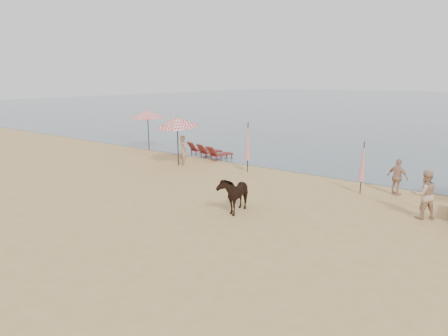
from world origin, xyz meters
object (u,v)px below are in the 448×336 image
at_px(umbrella_open_left_a, 147,114).
at_px(beachgoer_right_b, 398,177).
at_px(lounger_cluster_left, 208,151).
at_px(umbrella_closed_right, 363,162).
at_px(beachgoer_right_a, 424,194).
at_px(beachgoer_left, 183,150).
at_px(umbrella_open_left_b, 177,122).
at_px(umbrella_closed_left, 248,142).
at_px(cow, 234,193).

relative_size(umbrella_open_left_a, beachgoer_right_b, 1.77).
xyz_separation_m(lounger_cluster_left, beachgoer_right_b, (10.63, -1.44, 0.34)).
height_order(umbrella_closed_right, beachgoer_right_a, umbrella_closed_right).
bearing_deg(lounger_cluster_left, beachgoer_right_b, 8.19).
distance_m(umbrella_open_left_a, beachgoer_left, 5.34).
distance_m(lounger_cluster_left, umbrella_open_left_b, 3.27).
xyz_separation_m(umbrella_open_left_a, beachgoer_left, (4.73, -1.95, -1.54)).
relative_size(umbrella_open_left_a, umbrella_open_left_b, 0.96).
bearing_deg(umbrella_closed_right, beachgoer_left, -178.29).
distance_m(lounger_cluster_left, beachgoer_right_b, 10.73).
xyz_separation_m(lounger_cluster_left, umbrella_closed_left, (3.76, -1.65, 1.13)).
bearing_deg(umbrella_closed_left, umbrella_closed_right, -4.49).
bearing_deg(beachgoer_right_b, umbrella_closed_left, 22.84).
height_order(lounger_cluster_left, umbrella_closed_left, umbrella_closed_left).
height_order(umbrella_open_left_a, umbrella_closed_right, umbrella_open_left_a).
distance_m(umbrella_closed_right, beachgoer_right_a, 2.98).
bearing_deg(umbrella_closed_left, cow, -62.53).
distance_m(umbrella_closed_left, beachgoer_right_b, 6.92).
xyz_separation_m(beachgoer_right_a, beachgoer_right_b, (-1.25, 2.24, -0.09)).
height_order(lounger_cluster_left, cow, cow).
height_order(umbrella_closed_left, beachgoer_right_a, umbrella_closed_left).
bearing_deg(beachgoer_right_b, umbrella_closed_right, 49.37).
bearing_deg(beachgoer_right_a, umbrella_closed_right, -69.47).
distance_m(cow, beachgoer_right_b, 6.78).
distance_m(umbrella_open_left_a, umbrella_open_left_b, 5.09).
height_order(lounger_cluster_left, umbrella_closed_right, umbrella_closed_right).
relative_size(lounger_cluster_left, beachgoer_right_b, 1.97).
height_order(cow, beachgoer_left, beachgoer_left).
xyz_separation_m(umbrella_open_left_a, umbrella_closed_left, (8.32, -1.23, -0.81)).
xyz_separation_m(umbrella_closed_left, cow, (2.65, -5.09, -0.88)).
bearing_deg(lounger_cluster_left, umbrella_open_left_a, -158.80).
relative_size(lounger_cluster_left, umbrella_closed_left, 1.17).
relative_size(umbrella_open_left_b, beachgoer_left, 1.69).
xyz_separation_m(lounger_cluster_left, beachgoer_right_a, (11.89, -3.69, 0.43)).
bearing_deg(umbrella_closed_right, lounger_cluster_left, 167.46).
relative_size(cow, beachgoer_right_a, 0.93).
bearing_deg(umbrella_open_left_a, beachgoer_left, -40.10).
distance_m(umbrella_closed_left, beachgoer_right_a, 8.41).
distance_m(lounger_cluster_left, beachgoer_left, 2.41).
xyz_separation_m(umbrella_open_left_a, cow, (10.97, -6.32, -1.69)).
bearing_deg(umbrella_closed_right, beachgoer_right_b, 28.26).
xyz_separation_m(umbrella_open_left_b, umbrella_closed_left, (3.73, 0.99, -0.81)).
height_order(cow, beachgoer_right_a, beachgoer_right_a).
bearing_deg(cow, beachgoer_right_a, 19.37).
distance_m(umbrella_open_left_a, cow, 12.77).
relative_size(cow, beachgoer_right_b, 1.04).
relative_size(lounger_cluster_left, beachgoer_left, 1.82).
distance_m(beachgoer_left, beachgoer_right_b, 10.51).
distance_m(cow, beachgoer_left, 7.62).
bearing_deg(beachgoer_left, cow, 170.14).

